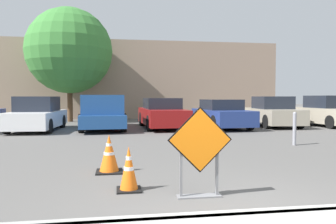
{
  "coord_description": "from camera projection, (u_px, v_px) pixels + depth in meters",
  "views": [
    {
      "loc": [
        -1.6,
        -3.77,
        1.56
      ],
      "look_at": [
        0.18,
        7.69,
        1.01
      ],
      "focal_mm": 35.0,
      "sensor_mm": 36.0,
      "label": 1
    }
  ],
  "objects": [
    {
      "name": "curb_lip",
      "position": [
        249.0,
        217.0,
        4.03
      ],
      "size": [
        30.41,
        0.2,
        0.14
      ],
      "color": "#999993",
      "rests_on": "ground_plane"
    },
    {
      "name": "building_facade_backdrop",
      "position": [
        139.0,
        81.0,
        25.36
      ],
      "size": [
        20.09,
        5.0,
        5.5
      ],
      "color": "gray",
      "rests_on": "ground_plane"
    },
    {
      "name": "parked_car_sixth",
      "position": [
        328.0,
        112.0,
        17.15
      ],
      "size": [
        2.06,
        4.12,
        1.61
      ],
      "rotation": [
        0.0,
        0.0,
        3.21
      ],
      "color": "#A39984",
      "rests_on": "ground_plane"
    },
    {
      "name": "parked_car_fourth",
      "position": [
        222.0,
        114.0,
        16.17
      ],
      "size": [
        2.09,
        4.36,
        1.41
      ],
      "rotation": [
        0.0,
        0.0,
        3.2
      ],
      "color": "navy",
      "rests_on": "ground_plane"
    },
    {
      "name": "road_closed_sign",
      "position": [
        200.0,
        148.0,
        5.01
      ],
      "size": [
        1.01,
        0.2,
        1.4
      ],
      "color": "black",
      "rests_on": "ground_plane"
    },
    {
      "name": "traffic_cone_nearest",
      "position": [
        129.0,
        169.0,
        5.4
      ],
      "size": [
        0.41,
        0.41,
        0.74
      ],
      "color": "black",
      "rests_on": "ground_plane"
    },
    {
      "name": "traffic_cone_second",
      "position": [
        109.0,
        154.0,
        6.71
      ],
      "size": [
        0.53,
        0.53,
        0.77
      ],
      "color": "black",
      "rests_on": "ground_plane"
    },
    {
      "name": "parked_car_third",
      "position": [
        162.0,
        114.0,
        16.18
      ],
      "size": [
        2.06,
        4.68,
        1.48
      ],
      "rotation": [
        0.0,
        0.0,
        3.19
      ],
      "color": "maroon",
      "rests_on": "ground_plane"
    },
    {
      "name": "street_tree_behind_lot",
      "position": [
        69.0,
        51.0,
        20.1
      ],
      "size": [
        5.24,
        5.24,
        6.98
      ],
      "color": "#513823",
      "rests_on": "ground_plane"
    },
    {
      "name": "parked_car_second",
      "position": [
        37.0,
        115.0,
        14.95
      ],
      "size": [
        2.06,
        4.27,
        1.56
      ],
      "rotation": [
        0.0,
        0.0,
        3.09
      ],
      "color": "white",
      "rests_on": "ground_plane"
    },
    {
      "name": "parked_car_fifth",
      "position": [
        273.0,
        113.0,
        17.03
      ],
      "size": [
        2.07,
        4.12,
        1.56
      ],
      "rotation": [
        0.0,
        0.0,
        3.08
      ],
      "color": "#A39984",
      "rests_on": "ground_plane"
    },
    {
      "name": "pickup_truck",
      "position": [
        102.0,
        114.0,
        15.4
      ],
      "size": [
        2.24,
        5.34,
        1.62
      ],
      "rotation": [
        0.0,
        0.0,
        3.19
      ],
      "color": "navy",
      "rests_on": "ground_plane"
    },
    {
      "name": "ground_plane",
      "position": [
        156.0,
        133.0,
        13.91
      ],
      "size": [
        96.0,
        96.0,
        0.0
      ],
      "primitive_type": "plane",
      "color": "#565451"
    },
    {
      "name": "bollard_nearest",
      "position": [
        295.0,
        128.0,
        10.41
      ],
      "size": [
        0.12,
        0.12,
        1.07
      ],
      "color": "gray",
      "rests_on": "ground_plane"
    }
  ]
}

